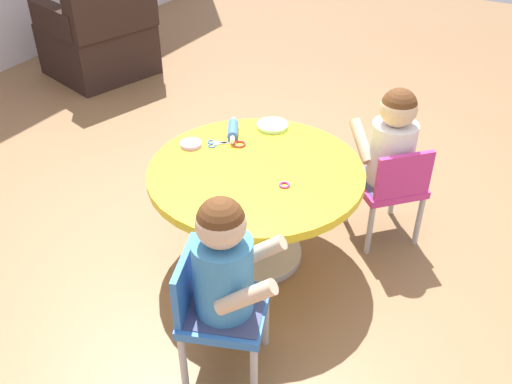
{
  "coord_description": "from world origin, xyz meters",
  "views": [
    {
      "loc": [
        -1.79,
        -1.01,
        1.8
      ],
      "look_at": [
        0.0,
        0.0,
        0.37
      ],
      "focal_mm": 39.17,
      "sensor_mm": 36.0,
      "label": 1
    }
  ],
  "objects_px": {
    "child_chair_right": "(390,186)",
    "seated_child_right": "(393,140)",
    "craft_scissors": "(217,143)",
    "armchair_dark": "(100,37)",
    "child_chair_left": "(215,308)",
    "rolling_pin": "(233,130)",
    "craft_table": "(256,189)",
    "seated_child_left": "(224,262)"
  },
  "relations": [
    {
      "from": "rolling_pin",
      "to": "craft_scissors",
      "type": "xyz_separation_m",
      "value": [
        -0.11,
        0.02,
        -0.02
      ]
    },
    {
      "from": "armchair_dark",
      "to": "rolling_pin",
      "type": "distance_m",
      "value": 2.21
    },
    {
      "from": "seated_child_right",
      "to": "armchair_dark",
      "type": "xyz_separation_m",
      "value": [
        0.85,
        2.61,
        -0.22
      ]
    },
    {
      "from": "child_chair_right",
      "to": "seated_child_right",
      "type": "xyz_separation_m",
      "value": [
        0.03,
        0.03,
        0.23
      ]
    },
    {
      "from": "seated_child_left",
      "to": "craft_scissors",
      "type": "xyz_separation_m",
      "value": [
        0.71,
        0.49,
        -0.03
      ]
    },
    {
      "from": "child_chair_right",
      "to": "seated_child_right",
      "type": "height_order",
      "value": "seated_child_right"
    },
    {
      "from": "craft_table",
      "to": "craft_scissors",
      "type": "xyz_separation_m",
      "value": [
        0.1,
        0.26,
        0.11
      ]
    },
    {
      "from": "child_chair_left",
      "to": "seated_child_right",
      "type": "distance_m",
      "value": 1.15
    },
    {
      "from": "child_chair_left",
      "to": "armchair_dark",
      "type": "xyz_separation_m",
      "value": [
        1.95,
        2.34,
        0.0
      ]
    },
    {
      "from": "craft_table",
      "to": "child_chair_left",
      "type": "height_order",
      "value": "child_chair_left"
    },
    {
      "from": "seated_child_right",
      "to": "armchair_dark",
      "type": "height_order",
      "value": "armchair_dark"
    },
    {
      "from": "seated_child_left",
      "to": "craft_scissors",
      "type": "bearing_deg",
      "value": 34.41
    },
    {
      "from": "child_chair_right",
      "to": "seated_child_right",
      "type": "bearing_deg",
      "value": 45.38
    },
    {
      "from": "seated_child_right",
      "to": "rolling_pin",
      "type": "relative_size",
      "value": 2.43
    },
    {
      "from": "seated_child_left",
      "to": "child_chair_right",
      "type": "relative_size",
      "value": 0.95
    },
    {
      "from": "craft_scissors",
      "to": "seated_child_left",
      "type": "bearing_deg",
      "value": -145.59
    },
    {
      "from": "child_chair_right",
      "to": "craft_table",
      "type": "bearing_deg",
      "value": 132.35
    },
    {
      "from": "child_chair_right",
      "to": "craft_scissors",
      "type": "xyz_separation_m",
      "value": [
        -0.34,
        0.75,
        0.19
      ]
    },
    {
      "from": "seated_child_left",
      "to": "rolling_pin",
      "type": "relative_size",
      "value": 2.43
    },
    {
      "from": "child_chair_left",
      "to": "craft_scissors",
      "type": "distance_m",
      "value": 0.88
    },
    {
      "from": "seated_child_right",
      "to": "child_chair_right",
      "type": "bearing_deg",
      "value": -134.62
    },
    {
      "from": "seated_child_right",
      "to": "armchair_dark",
      "type": "relative_size",
      "value": 0.58
    },
    {
      "from": "seated_child_left",
      "to": "child_chair_right",
      "type": "distance_m",
      "value": 1.11
    },
    {
      "from": "seated_child_left",
      "to": "armchair_dark",
      "type": "bearing_deg",
      "value": 50.78
    },
    {
      "from": "armchair_dark",
      "to": "rolling_pin",
      "type": "relative_size",
      "value": 4.19
    },
    {
      "from": "seated_child_right",
      "to": "armchair_dark",
      "type": "distance_m",
      "value": 2.75
    },
    {
      "from": "child_chair_left",
      "to": "child_chair_right",
      "type": "height_order",
      "value": "same"
    },
    {
      "from": "craft_scissors",
      "to": "armchair_dark",
      "type": "bearing_deg",
      "value": 57.01
    },
    {
      "from": "armchair_dark",
      "to": "child_chair_left",
      "type": "bearing_deg",
      "value": -129.87
    },
    {
      "from": "child_chair_right",
      "to": "rolling_pin",
      "type": "xyz_separation_m",
      "value": [
        -0.23,
        0.73,
        0.21
      ]
    },
    {
      "from": "armchair_dark",
      "to": "child_chair_right",
      "type": "bearing_deg",
      "value": -108.47
    },
    {
      "from": "child_chair_right",
      "to": "rolling_pin",
      "type": "distance_m",
      "value": 0.8
    },
    {
      "from": "child_chair_left",
      "to": "armchair_dark",
      "type": "height_order",
      "value": "armchair_dark"
    },
    {
      "from": "craft_table",
      "to": "seated_child_left",
      "type": "distance_m",
      "value": 0.67
    },
    {
      "from": "seated_child_left",
      "to": "rolling_pin",
      "type": "bearing_deg",
      "value": 29.7
    },
    {
      "from": "child_chair_left",
      "to": "armchair_dark",
      "type": "distance_m",
      "value": 3.04
    },
    {
      "from": "seated_child_left",
      "to": "armchair_dark",
      "type": "relative_size",
      "value": 0.58
    },
    {
      "from": "craft_table",
      "to": "child_chair_left",
      "type": "xyz_separation_m",
      "value": [
        -0.63,
        -0.19,
        -0.08
      ]
    },
    {
      "from": "rolling_pin",
      "to": "seated_child_right",
      "type": "bearing_deg",
      "value": -69.97
    },
    {
      "from": "child_chair_right",
      "to": "craft_scissors",
      "type": "bearing_deg",
      "value": 114.64
    },
    {
      "from": "craft_table",
      "to": "rolling_pin",
      "type": "height_order",
      "value": "rolling_pin"
    },
    {
      "from": "craft_table",
      "to": "armchair_dark",
      "type": "relative_size",
      "value": 1.08
    }
  ]
}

